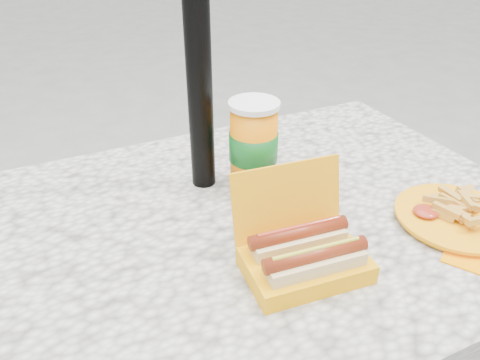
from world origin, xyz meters
name	(u,v)px	position (x,y,z in m)	size (l,w,h in m)	color
picnic_table	(236,265)	(0.00, 0.00, 0.64)	(1.20, 0.80, 0.75)	beige
umbrella_pole	(196,14)	(0.00, 0.16, 1.10)	(0.05, 0.05, 2.20)	black
hotdog_box	(304,253)	(0.04, -0.17, 0.79)	(0.21, 0.17, 0.16)	orange
fries_plate	(460,218)	(0.38, -0.19, 0.76)	(0.24, 0.34, 0.05)	#FF8D00
soda_cup	(253,146)	(0.09, 0.10, 0.85)	(0.10, 0.10, 0.19)	orange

